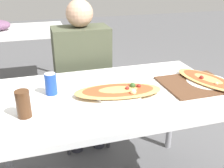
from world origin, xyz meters
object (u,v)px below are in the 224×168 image
Objects in this scene: pizza_main at (119,91)px; pizza_second at (208,80)px; dining_table at (107,105)px; chair_far_seated at (81,86)px; drink_glass at (23,104)px; soda_can at (51,84)px; person_seated at (82,66)px.

pizza_main reaches higher than pizza_second.
dining_table is at bearing 176.34° from pizza_second.
chair_far_seated is 1.79× the size of pizza_second.
chair_far_seated reaches higher than pizza_main.
pizza_second is at bearing 131.09° from chair_far_seated.
pizza_second reaches higher than dining_table.
chair_far_seated is at bearing 63.91° from drink_glass.
pizza_second is at bearing -0.53° from pizza_main.
dining_table is at bearing 149.76° from pizza_main.
soda_can is (-0.30, 0.09, 0.14)m from dining_table.
chair_far_seated is 0.25m from person_seated.
soda_can is 0.26m from drink_glass.
chair_far_seated is 1.01m from drink_glass.
person_seated is at bearing 135.49° from pizza_second.
chair_far_seated reaches higher than pizza_second.
dining_table is 0.62m from person_seated.
person_seated reaches higher than soda_can.
soda_can is at bearing 161.56° from pizza_main.
drink_glass is (-0.45, -0.13, 0.14)m from dining_table.
drink_glass reaches higher than pizza_second.
person_seated reaches higher than drink_glass.
person_seated is 0.61m from soda_can.
chair_far_seated is at bearing 66.75° from soda_can.
pizza_main is 4.16× the size of soda_can.
drink_glass is at bearing -169.21° from pizza_main.
person_seated is (-0.00, -0.11, 0.22)m from chair_far_seated.
soda_can is at bearing 164.22° from dining_table.
soda_can is (-0.36, 0.12, 0.04)m from pizza_main.
dining_table is at bearing 16.53° from drink_glass.
person_seated reaches higher than pizza_second.
dining_table is 2.68× the size of pizza_main.
dining_table is 0.34m from soda_can.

